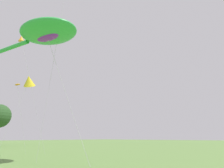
% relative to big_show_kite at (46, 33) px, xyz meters
% --- Properties ---
extents(big_show_kite, '(5.10, 14.33, 11.66)m').
position_rel_big_show_kite_xyz_m(big_show_kite, '(0.00, 0.00, 0.00)').
color(big_show_kite, green).
rests_on(big_show_kite, ground).
extents(small_kite_delta_white, '(3.78, 3.80, 15.89)m').
position_rel_big_show_kite_xyz_m(small_kite_delta_white, '(2.85, 11.46, 4.33)').
color(small_kite_delta_white, orange).
rests_on(small_kite_delta_white, ground).
extents(small_kite_diamond_red, '(1.94, 1.42, 8.88)m').
position_rel_big_show_kite_xyz_m(small_kite_diamond_red, '(2.89, 11.06, -2.44)').
color(small_kite_diamond_red, orange).
rests_on(small_kite_diamond_red, ground).
extents(small_kite_box_yellow, '(3.56, 2.05, 8.96)m').
position_rel_big_show_kite_xyz_m(small_kite_box_yellow, '(1.99, 6.25, -2.92)').
color(small_kite_box_yellow, yellow).
rests_on(small_kite_box_yellow, ground).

